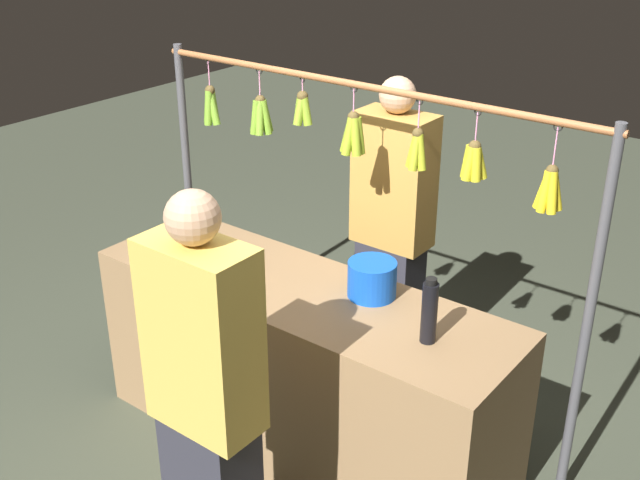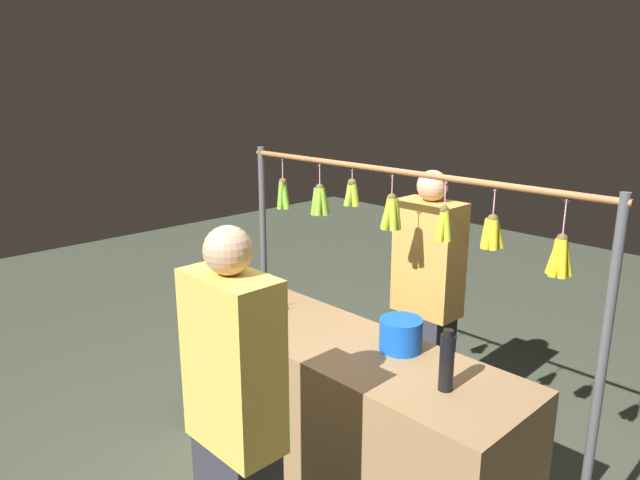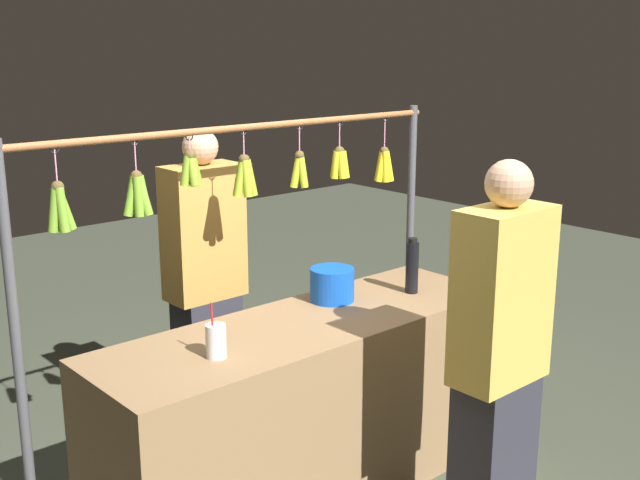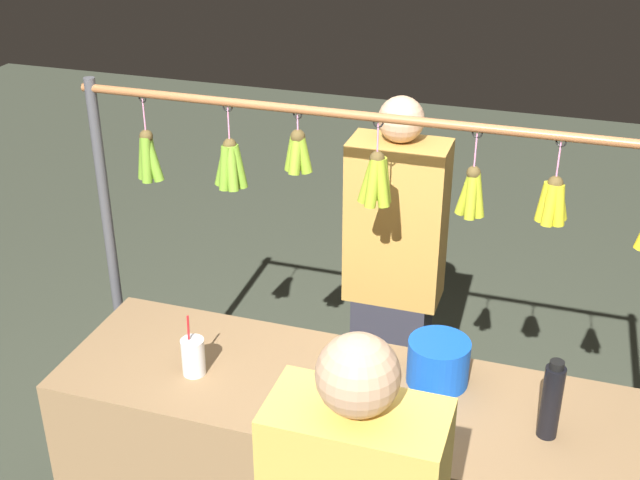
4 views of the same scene
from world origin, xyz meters
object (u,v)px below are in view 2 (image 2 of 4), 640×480
(blue_bucket, at_px, (401,334))
(drink_cup, at_px, (263,304))
(water_bottle, at_px, (447,361))
(vendor_person, at_px, (426,307))
(customer_person, at_px, (236,435))

(blue_bucket, height_order, drink_cup, drink_cup)
(water_bottle, height_order, vendor_person, vendor_person)
(water_bottle, distance_m, drink_cup, 1.22)
(customer_person, bearing_deg, blue_bucket, -91.24)
(vendor_person, relative_size, customer_person, 1.00)
(vendor_person, bearing_deg, water_bottle, 130.36)
(blue_bucket, height_order, vendor_person, vendor_person)
(customer_person, bearing_deg, drink_cup, -44.14)
(water_bottle, xyz_separation_m, drink_cup, (1.22, 0.05, -0.07))
(vendor_person, bearing_deg, blue_bucket, 115.60)
(water_bottle, xyz_separation_m, vendor_person, (0.70, -0.82, -0.18))
(water_bottle, xyz_separation_m, blue_bucket, (0.39, -0.17, -0.05))
(blue_bucket, relative_size, customer_person, 0.13)
(blue_bucket, distance_m, drink_cup, 0.86)
(vendor_person, bearing_deg, drink_cup, 59.04)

